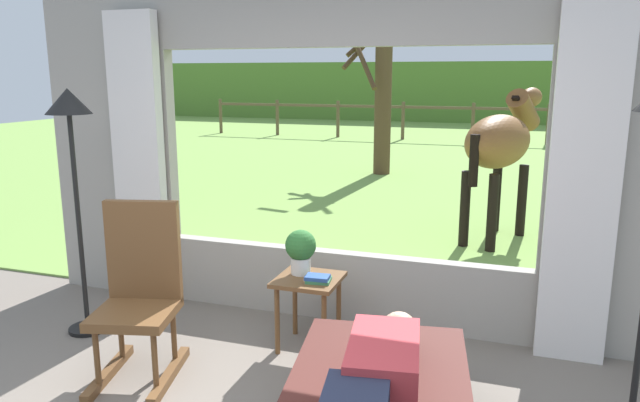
{
  "coord_description": "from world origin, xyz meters",
  "views": [
    {
      "loc": [
        1.28,
        -1.97,
        1.91
      ],
      "look_at": [
        0.0,
        1.8,
        1.05
      ],
      "focal_mm": 33.08,
      "sensor_mm": 36.0,
      "label": 1
    }
  ],
  "objects_px": {
    "side_table": "(309,290)",
    "horse": "(501,142)",
    "potted_plant": "(301,249)",
    "book_stack": "(318,279)",
    "reclining_person": "(374,382)",
    "rocking_chair": "(140,292)",
    "pasture_tree": "(381,85)",
    "floor_lamp_left": "(71,138)"
  },
  "relations": [
    {
      "from": "reclining_person",
      "to": "potted_plant",
      "type": "xyz_separation_m",
      "value": [
        -0.85,
        1.31,
        0.18
      ]
    },
    {
      "from": "rocking_chair",
      "to": "book_stack",
      "type": "distance_m",
      "value": 1.17
    },
    {
      "from": "potted_plant",
      "to": "side_table",
      "type": "bearing_deg",
      "value": -36.87
    },
    {
      "from": "reclining_person",
      "to": "side_table",
      "type": "relative_size",
      "value": 2.76
    },
    {
      "from": "reclining_person",
      "to": "side_table",
      "type": "height_order",
      "value": "reclining_person"
    },
    {
      "from": "potted_plant",
      "to": "floor_lamp_left",
      "type": "relative_size",
      "value": 0.18
    },
    {
      "from": "potted_plant",
      "to": "horse",
      "type": "relative_size",
      "value": 0.18
    },
    {
      "from": "horse",
      "to": "pasture_tree",
      "type": "height_order",
      "value": "pasture_tree"
    },
    {
      "from": "pasture_tree",
      "to": "floor_lamp_left",
      "type": "bearing_deg",
      "value": -93.49
    },
    {
      "from": "side_table",
      "to": "horse",
      "type": "distance_m",
      "value": 3.56
    },
    {
      "from": "rocking_chair",
      "to": "potted_plant",
      "type": "relative_size",
      "value": 3.5
    },
    {
      "from": "side_table",
      "to": "pasture_tree",
      "type": "height_order",
      "value": "pasture_tree"
    },
    {
      "from": "side_table",
      "to": "floor_lamp_left",
      "type": "distance_m",
      "value": 2.0
    },
    {
      "from": "rocking_chair",
      "to": "pasture_tree",
      "type": "height_order",
      "value": "pasture_tree"
    },
    {
      "from": "side_table",
      "to": "floor_lamp_left",
      "type": "relative_size",
      "value": 0.29
    },
    {
      "from": "potted_plant",
      "to": "floor_lamp_left",
      "type": "xyz_separation_m",
      "value": [
        -1.6,
        -0.34,
        0.76
      ]
    },
    {
      "from": "book_stack",
      "to": "rocking_chair",
      "type": "bearing_deg",
      "value": -148.38
    },
    {
      "from": "rocking_chair",
      "to": "potted_plant",
      "type": "xyz_separation_m",
      "value": [
        0.82,
        0.73,
        0.16
      ]
    },
    {
      "from": "side_table",
      "to": "pasture_tree",
      "type": "xyz_separation_m",
      "value": [
        -1.21,
        7.44,
        1.28
      ]
    },
    {
      "from": "reclining_person",
      "to": "pasture_tree",
      "type": "xyz_separation_m",
      "value": [
        -1.98,
        8.69,
        1.18
      ]
    },
    {
      "from": "side_table",
      "to": "potted_plant",
      "type": "distance_m",
      "value": 0.29
    },
    {
      "from": "reclining_person",
      "to": "rocking_chair",
      "type": "height_order",
      "value": "rocking_chair"
    },
    {
      "from": "book_stack",
      "to": "horse",
      "type": "xyz_separation_m",
      "value": [
        1.05,
        3.36,
        0.61
      ]
    },
    {
      "from": "horse",
      "to": "side_table",
      "type": "bearing_deg",
      "value": -88.07
    },
    {
      "from": "book_stack",
      "to": "horse",
      "type": "relative_size",
      "value": 0.1
    },
    {
      "from": "reclining_person",
      "to": "floor_lamp_left",
      "type": "distance_m",
      "value": 2.8
    },
    {
      "from": "potted_plant",
      "to": "book_stack",
      "type": "relative_size",
      "value": 1.75
    },
    {
      "from": "rocking_chair",
      "to": "floor_lamp_left",
      "type": "distance_m",
      "value": 1.27
    },
    {
      "from": "book_stack",
      "to": "pasture_tree",
      "type": "xyz_separation_m",
      "value": [
        -1.3,
        7.5,
        1.16
      ]
    },
    {
      "from": "potted_plant",
      "to": "floor_lamp_left",
      "type": "distance_m",
      "value": 1.81
    },
    {
      "from": "rocking_chair",
      "to": "potted_plant",
      "type": "distance_m",
      "value": 1.12
    },
    {
      "from": "floor_lamp_left",
      "to": "horse",
      "type": "xyz_separation_m",
      "value": [
        2.82,
        3.58,
        -0.31
      ]
    },
    {
      "from": "side_table",
      "to": "book_stack",
      "type": "relative_size",
      "value": 2.84
    },
    {
      "from": "floor_lamp_left",
      "to": "pasture_tree",
      "type": "distance_m",
      "value": 7.74
    },
    {
      "from": "floor_lamp_left",
      "to": "side_table",
      "type": "bearing_deg",
      "value": 9.5
    },
    {
      "from": "rocking_chair",
      "to": "book_stack",
      "type": "relative_size",
      "value": 6.11
    },
    {
      "from": "reclining_person",
      "to": "side_table",
      "type": "bearing_deg",
      "value": 112.74
    },
    {
      "from": "reclining_person",
      "to": "floor_lamp_left",
      "type": "bearing_deg",
      "value": 149.57
    },
    {
      "from": "potted_plant",
      "to": "floor_lamp_left",
      "type": "height_order",
      "value": "floor_lamp_left"
    },
    {
      "from": "rocking_chair",
      "to": "potted_plant",
      "type": "height_order",
      "value": "rocking_chair"
    },
    {
      "from": "side_table",
      "to": "book_stack",
      "type": "height_order",
      "value": "book_stack"
    },
    {
      "from": "reclining_person",
      "to": "horse",
      "type": "distance_m",
      "value": 4.61
    }
  ]
}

